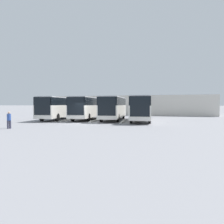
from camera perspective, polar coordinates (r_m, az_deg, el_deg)
ground_plane at (r=26.88m, az=-7.61°, el=-2.95°), size 600.00×600.00×0.00m
bus_0 at (r=30.06m, az=7.58°, el=1.16°), size 4.05×11.44×3.37m
curb_divider_0 at (r=28.95m, az=2.95°, el=-2.42°), size 1.24×7.08×0.15m
bus_1 at (r=31.76m, az=0.40°, el=1.22°), size 4.05×11.44×3.37m
curb_divider_1 at (r=30.95m, az=-4.18°, el=-2.13°), size 1.24×7.08×0.15m
bus_2 at (r=33.21m, az=-6.48°, el=1.25°), size 4.05×11.44×3.37m
curb_divider_2 at (r=32.70m, az=-10.98°, el=-1.94°), size 1.24×7.08×0.15m
bus_3 at (r=34.18m, az=-13.58°, el=1.23°), size 4.05×11.44×3.37m
pedestrian at (r=23.03m, az=-25.32°, el=-1.78°), size 0.50×0.50×1.63m
station_building at (r=52.04m, az=4.65°, el=1.80°), size 36.64×16.78×4.13m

